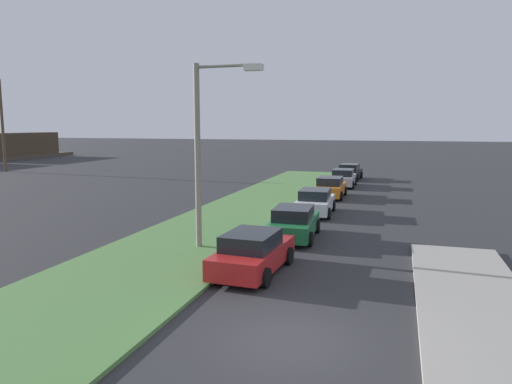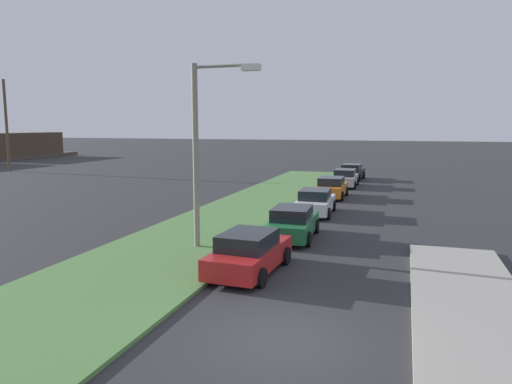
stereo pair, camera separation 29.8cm
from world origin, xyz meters
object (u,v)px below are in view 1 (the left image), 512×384
at_px(parked_car_green, 294,223).
at_px(parked_car_silver, 343,178).
at_px(parked_car_white, 315,202).
at_px(parked_car_red, 253,253).
at_px(distant_utility_pole, 2,126).
at_px(parked_car_black, 350,172).
at_px(parked_car_orange, 330,187).
at_px(streetlight, 205,143).

distance_m(parked_car_green, parked_car_silver, 19.12).
height_order(parked_car_green, parked_car_white, same).
xyz_separation_m(parked_car_red, parked_car_white, (11.49, -0.21, 0.00)).
bearing_deg(distant_utility_pole, parked_car_red, -126.05).
relative_size(parked_car_red, parked_car_white, 1.01).
relative_size(parked_car_red, parked_car_silver, 1.01).
xyz_separation_m(parked_car_red, parked_car_green, (5.36, -0.28, 0.00)).
bearing_deg(parked_car_black, parked_car_orange, -177.39).
bearing_deg(parked_car_black, parked_car_white, -176.87).
distance_m(parked_car_red, parked_car_orange, 18.14).
relative_size(parked_car_white, parked_car_silver, 1.01).
distance_m(parked_car_red, parked_car_green, 5.37).
relative_size(parked_car_black, distant_utility_pole, 0.44).
bearing_deg(streetlight, parked_car_red, -131.55).
relative_size(streetlight, distant_utility_pole, 0.75).
xyz_separation_m(parked_car_white, parked_car_orange, (6.65, 0.07, 0.00)).
height_order(parked_car_red, distant_utility_pole, distant_utility_pole).
distance_m(parked_car_green, parked_car_orange, 12.78).
bearing_deg(parked_car_red, streetlight, 51.43).
bearing_deg(parked_car_green, parked_car_orange, -2.21).
bearing_deg(parked_car_white, parked_car_silver, -2.43).
distance_m(parked_car_white, streetlight, 10.22).
relative_size(parked_car_red, streetlight, 0.59).
bearing_deg(parked_car_orange, parked_car_white, -179.56).
distance_m(parked_car_green, distant_utility_pole, 43.02).
height_order(parked_car_silver, streetlight, streetlight).
xyz_separation_m(parked_car_white, parked_car_silver, (13.00, -0.11, 0.00)).
height_order(parked_car_green, parked_car_black, same).
bearing_deg(parked_car_green, parked_car_black, -2.92).
bearing_deg(parked_car_white, parked_car_green, 178.79).
xyz_separation_m(parked_car_red, distant_utility_pole, (26.77, 36.78, 4.28)).
distance_m(parked_car_white, parked_car_orange, 6.65).
relative_size(parked_car_white, streetlight, 0.58).
bearing_deg(parked_car_orange, parked_car_green, -179.50).
xyz_separation_m(parked_car_green, parked_car_silver, (19.12, -0.03, 0.00)).
bearing_deg(parked_car_black, parked_car_green, -176.62).
relative_size(parked_car_silver, streetlight, 0.58).
relative_size(parked_car_white, parked_car_orange, 1.01).
bearing_deg(parked_car_orange, parked_car_red, 179.40).
bearing_deg(parked_car_silver, parked_car_green, 179.11).
relative_size(parked_car_orange, parked_car_black, 0.98).
bearing_deg(parked_car_red, parked_car_black, 2.41).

